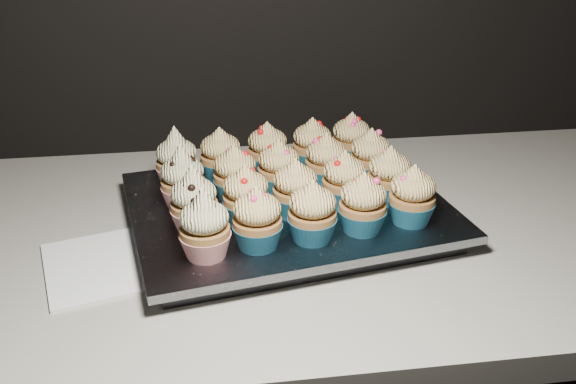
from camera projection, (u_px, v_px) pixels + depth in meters
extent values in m
cube|color=beige|center=(277.00, 236.00, 0.94)|extent=(2.44, 0.64, 0.04)
cube|color=white|center=(110.00, 263.00, 0.83)|extent=(0.20, 0.20, 0.00)
cube|color=black|center=(288.00, 216.00, 0.93)|extent=(0.45, 0.37, 0.02)
cube|color=silver|center=(288.00, 206.00, 0.92)|extent=(0.49, 0.41, 0.01)
cone|color=red|center=(206.00, 245.00, 0.78)|extent=(0.06, 0.06, 0.03)
ellipsoid|color=beige|center=(204.00, 217.00, 0.77)|extent=(0.06, 0.06, 0.04)
cone|color=beige|center=(203.00, 197.00, 0.75)|extent=(0.03, 0.03, 0.03)
cone|color=#195975|center=(258.00, 236.00, 0.80)|extent=(0.06, 0.06, 0.03)
ellipsoid|color=#FFD580|center=(257.00, 209.00, 0.79)|extent=(0.06, 0.06, 0.04)
cone|color=#FFD580|center=(257.00, 192.00, 0.78)|extent=(0.03, 0.03, 0.02)
cone|color=#195975|center=(312.00, 229.00, 0.82)|extent=(0.06, 0.06, 0.03)
ellipsoid|color=#FFD580|center=(312.00, 202.00, 0.80)|extent=(0.06, 0.06, 0.04)
cone|color=#FFD580|center=(313.00, 186.00, 0.79)|extent=(0.03, 0.03, 0.02)
cone|color=#195975|center=(362.00, 220.00, 0.84)|extent=(0.06, 0.06, 0.03)
ellipsoid|color=#FFD580|center=(363.00, 194.00, 0.82)|extent=(0.06, 0.06, 0.04)
cone|color=#FFD580|center=(364.00, 178.00, 0.81)|extent=(0.03, 0.03, 0.02)
cone|color=#195975|center=(411.00, 212.00, 0.86)|extent=(0.06, 0.06, 0.03)
ellipsoid|color=#FFD580|center=(413.00, 186.00, 0.84)|extent=(0.06, 0.06, 0.04)
cone|color=#FFD580|center=(415.00, 170.00, 0.83)|extent=(0.03, 0.03, 0.02)
cone|color=red|center=(195.00, 219.00, 0.84)|extent=(0.06, 0.06, 0.03)
ellipsoid|color=beige|center=(193.00, 193.00, 0.83)|extent=(0.06, 0.06, 0.04)
cone|color=beige|center=(192.00, 173.00, 0.81)|extent=(0.03, 0.03, 0.03)
cone|color=#195975|center=(246.00, 211.00, 0.86)|extent=(0.06, 0.06, 0.03)
ellipsoid|color=#FFD580|center=(246.00, 186.00, 0.84)|extent=(0.06, 0.06, 0.04)
cone|color=#FFD580|center=(245.00, 170.00, 0.83)|extent=(0.03, 0.03, 0.02)
cone|color=#195975|center=(295.00, 204.00, 0.88)|extent=(0.06, 0.06, 0.03)
ellipsoid|color=#FFD580|center=(295.00, 179.00, 0.86)|extent=(0.06, 0.06, 0.04)
cone|color=#FFD580|center=(295.00, 164.00, 0.85)|extent=(0.03, 0.03, 0.02)
cone|color=#195975|center=(343.00, 195.00, 0.90)|extent=(0.06, 0.06, 0.03)
ellipsoid|color=#FFD580|center=(344.00, 171.00, 0.89)|extent=(0.06, 0.06, 0.04)
cone|color=#FFD580|center=(345.00, 156.00, 0.88)|extent=(0.03, 0.03, 0.02)
cone|color=#195975|center=(388.00, 191.00, 0.92)|extent=(0.06, 0.06, 0.03)
ellipsoid|color=#FFD580|center=(390.00, 166.00, 0.90)|extent=(0.06, 0.06, 0.04)
cone|color=#FFD580|center=(391.00, 151.00, 0.89)|extent=(0.03, 0.03, 0.02)
cone|color=red|center=(184.00, 196.00, 0.90)|extent=(0.06, 0.06, 0.03)
ellipsoid|color=beige|center=(182.00, 171.00, 0.89)|extent=(0.06, 0.06, 0.04)
cone|color=beige|center=(181.00, 152.00, 0.87)|extent=(0.03, 0.03, 0.03)
cone|color=#195975|center=(236.00, 189.00, 0.92)|extent=(0.06, 0.06, 0.03)
ellipsoid|color=#FFD580|center=(235.00, 165.00, 0.91)|extent=(0.06, 0.06, 0.04)
cone|color=#FFD580|center=(234.00, 150.00, 0.90)|extent=(0.03, 0.03, 0.02)
cone|color=#195975|center=(279.00, 183.00, 0.94)|extent=(0.06, 0.06, 0.03)
ellipsoid|color=#FFD580|center=(279.00, 159.00, 0.92)|extent=(0.06, 0.06, 0.04)
cone|color=#FFD580|center=(278.00, 144.00, 0.91)|extent=(0.03, 0.03, 0.02)
cone|color=#195975|center=(325.00, 176.00, 0.96)|extent=(0.06, 0.06, 0.03)
ellipsoid|color=#FFD580|center=(326.00, 152.00, 0.95)|extent=(0.06, 0.06, 0.04)
cone|color=#FFD580|center=(327.00, 138.00, 0.94)|extent=(0.03, 0.03, 0.02)
cone|color=#195975|center=(369.00, 171.00, 0.98)|extent=(0.06, 0.06, 0.03)
ellipsoid|color=#FFD580|center=(371.00, 148.00, 0.96)|extent=(0.06, 0.06, 0.04)
cone|color=#FFD580|center=(372.00, 133.00, 0.95)|extent=(0.03, 0.03, 0.02)
cone|color=red|center=(178.00, 176.00, 0.96)|extent=(0.06, 0.06, 0.03)
ellipsoid|color=beige|center=(176.00, 152.00, 0.95)|extent=(0.06, 0.06, 0.04)
cone|color=beige|center=(175.00, 135.00, 0.93)|extent=(0.03, 0.03, 0.03)
cone|color=#195975|center=(221.00, 169.00, 0.98)|extent=(0.06, 0.06, 0.03)
ellipsoid|color=#FFD580|center=(220.00, 146.00, 0.97)|extent=(0.06, 0.06, 0.04)
cone|color=#FFD580|center=(219.00, 132.00, 0.96)|extent=(0.03, 0.03, 0.02)
cone|color=#195975|center=(268.00, 163.00, 1.00)|extent=(0.06, 0.06, 0.03)
ellipsoid|color=#FFD580|center=(267.00, 141.00, 0.99)|extent=(0.06, 0.06, 0.04)
cone|color=#FFD580|center=(267.00, 127.00, 0.98)|extent=(0.03, 0.03, 0.02)
cone|color=#195975|center=(312.00, 158.00, 1.02)|extent=(0.06, 0.06, 0.03)
ellipsoid|color=#FFD580|center=(312.00, 136.00, 1.00)|extent=(0.06, 0.06, 0.04)
cone|color=#FFD580|center=(313.00, 122.00, 0.99)|extent=(0.03, 0.03, 0.02)
cone|color=#195975|center=(350.00, 153.00, 1.04)|extent=(0.06, 0.06, 0.03)
ellipsoid|color=#FFD580|center=(351.00, 131.00, 1.02)|extent=(0.06, 0.06, 0.04)
cone|color=#FFD580|center=(352.00, 117.00, 1.01)|extent=(0.03, 0.03, 0.02)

